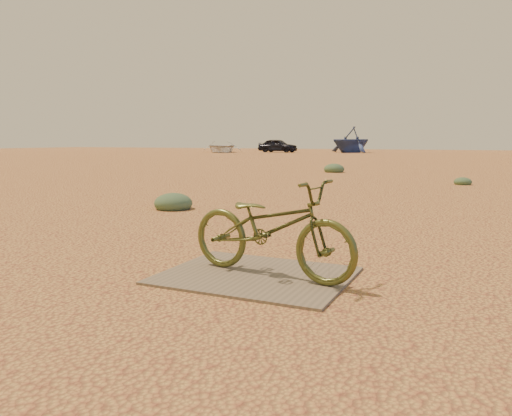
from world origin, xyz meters
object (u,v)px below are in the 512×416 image
at_px(boat_far_left, 351,140).
at_px(plywood_board, 256,275).
at_px(car, 278,146).
at_px(boat_near_left, 221,147).
at_px(bicycle, 271,227).

bearing_deg(boat_far_left, plywood_board, -47.77).
distance_m(plywood_board, car, 43.70).
xyz_separation_m(boat_near_left, boat_far_left, (11.30, 4.37, 0.67)).
height_order(bicycle, boat_near_left, boat_near_left).
bearing_deg(plywood_board, boat_near_left, 119.08).
bearing_deg(bicycle, boat_far_left, 22.18).
height_order(car, boat_near_left, car).
distance_m(plywood_board, boat_far_left, 43.30).
xyz_separation_m(plywood_board, boat_near_left, (-21.02, 37.81, 0.53)).
relative_size(boat_near_left, boat_far_left, 1.13).
relative_size(car, boat_far_left, 0.81).
xyz_separation_m(plywood_board, car, (-16.38, 40.51, 0.63)).
relative_size(plywood_board, car, 0.42).
bearing_deg(plywood_board, car, 112.01).
bearing_deg(boat_near_left, bicycle, -86.02).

